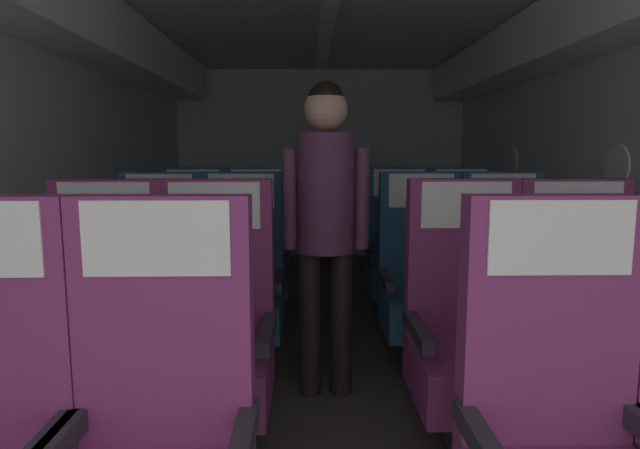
# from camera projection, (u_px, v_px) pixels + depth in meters

# --- Properties ---
(ground) EXTENTS (3.66, 6.88, 0.02)m
(ground) POSITION_uv_depth(u_px,v_px,m) (332.00, 358.00, 3.23)
(ground) COLOR #3D3833
(fuselage_shell) EXTENTS (3.54, 6.53, 2.27)m
(fuselage_shell) POSITION_uv_depth(u_px,v_px,m) (331.00, 88.00, 3.27)
(fuselage_shell) COLOR silver
(fuselage_shell) RESTS_ON ground
(seat_b_left_window) EXTENTS (0.51, 0.51, 1.13)m
(seat_b_left_window) POSITION_uv_depth(u_px,v_px,m) (103.00, 338.00, 2.21)
(seat_b_left_window) COLOR #38383D
(seat_b_left_window) RESTS_ON ground
(seat_b_left_aisle) EXTENTS (0.51, 0.51, 1.13)m
(seat_b_left_aisle) POSITION_uv_depth(u_px,v_px,m) (214.00, 338.00, 2.21)
(seat_b_left_aisle) COLOR #38383D
(seat_b_left_aisle) RESTS_ON ground
(seat_b_right_aisle) EXTENTS (0.51, 0.51, 1.13)m
(seat_b_right_aisle) POSITION_uv_depth(u_px,v_px,m) (580.00, 335.00, 2.24)
(seat_b_right_aisle) COLOR #38383D
(seat_b_right_aisle) RESTS_ON ground
(seat_b_right_window) EXTENTS (0.51, 0.51, 1.13)m
(seat_b_right_window) POSITION_uv_depth(u_px,v_px,m) (468.00, 336.00, 2.23)
(seat_b_right_window) COLOR #38383D
(seat_b_right_window) RESTS_ON ground
(seat_c_left_window) EXTENTS (0.51, 0.51, 1.13)m
(seat_c_left_window) POSITION_uv_depth(u_px,v_px,m) (159.00, 287.00, 3.06)
(seat_c_left_window) COLOR #38383D
(seat_c_left_window) RESTS_ON ground
(seat_c_left_aisle) EXTENTS (0.51, 0.51, 1.13)m
(seat_c_left_aisle) POSITION_uv_depth(u_px,v_px,m) (241.00, 286.00, 3.08)
(seat_c_left_aisle) COLOR #38383D
(seat_c_left_aisle) RESTS_ON ground
(seat_c_right_aisle) EXTENTS (0.51, 0.51, 1.13)m
(seat_c_right_aisle) POSITION_uv_depth(u_px,v_px,m) (504.00, 285.00, 3.11)
(seat_c_right_aisle) COLOR #38383D
(seat_c_right_aisle) RESTS_ON ground
(seat_c_right_window) EXTENTS (0.51, 0.51, 1.13)m
(seat_c_right_window) POSITION_uv_depth(u_px,v_px,m) (422.00, 285.00, 3.10)
(seat_c_right_window) COLOR #38383D
(seat_c_right_window) RESTS_ON ground
(seat_d_left_window) EXTENTS (0.51, 0.51, 1.13)m
(seat_d_left_window) POSITION_uv_depth(u_px,v_px,m) (193.00, 257.00, 3.93)
(seat_d_left_window) COLOR #38383D
(seat_d_left_window) RESTS_ON ground
(seat_d_left_aisle) EXTENTS (0.51, 0.51, 1.13)m
(seat_d_left_aisle) POSITION_uv_depth(u_px,v_px,m) (257.00, 257.00, 3.93)
(seat_d_left_aisle) COLOR #38383D
(seat_d_left_aisle) RESTS_ON ground
(seat_d_right_aisle) EXTENTS (0.51, 0.51, 1.13)m
(seat_d_right_aisle) POSITION_uv_depth(u_px,v_px,m) (462.00, 256.00, 3.96)
(seat_d_right_aisle) COLOR #38383D
(seat_d_right_aisle) RESTS_ON ground
(seat_d_right_window) EXTENTS (0.51, 0.51, 1.13)m
(seat_d_right_window) POSITION_uv_depth(u_px,v_px,m) (400.00, 257.00, 3.94)
(seat_d_right_window) COLOR #38383D
(seat_d_right_window) RESTS_ON ground
(flight_attendant) EXTENTS (0.43, 0.28, 1.59)m
(flight_attendant) POSITION_uv_depth(u_px,v_px,m) (326.00, 207.00, 2.61)
(flight_attendant) COLOR black
(flight_attendant) RESTS_ON ground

